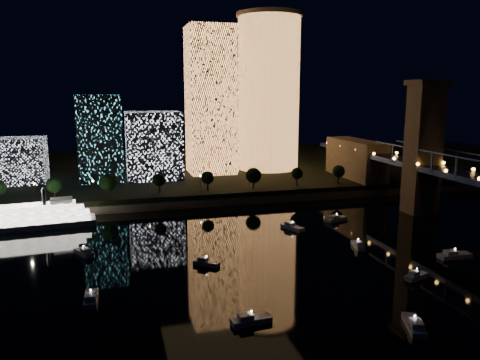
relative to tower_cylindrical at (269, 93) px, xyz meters
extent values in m
plane|color=black|center=(-32.73, -136.55, -45.22)|extent=(520.00, 520.00, 0.00)
cube|color=black|center=(-32.73, 23.45, -42.72)|extent=(420.00, 160.00, 5.00)
cube|color=#6B5E4C|center=(-32.73, -54.55, -43.72)|extent=(420.00, 6.00, 3.00)
cylinder|color=#EF954C|center=(0.00, 0.00, -1.13)|extent=(32.00, 32.00, 78.19)
cylinder|color=#6B5E4C|center=(0.00, 0.00, 38.97)|extent=(34.00, 34.00, 2.00)
cube|color=#EF954C|center=(-31.88, -3.86, -4.00)|extent=(22.77, 22.77, 72.44)
cube|color=white|center=(-61.53, -12.83, -24.48)|extent=(25.58, 21.64, 31.48)
cube|color=#5CEAFB|center=(-85.59, -9.64, -20.53)|extent=(19.69, 25.60, 39.38)
cube|color=white|center=(-120.27, -9.50, -30.02)|extent=(20.41, 18.55, 20.41)
cube|color=#6B5E4C|center=(32.27, -86.55, -21.22)|extent=(11.00, 9.00, 48.00)
cube|color=#6B5E4C|center=(32.27, -86.55, 3.78)|extent=(13.00, 11.00, 2.00)
cube|color=#6B5E4C|center=(32.27, -36.55, -33.72)|extent=(12.00, 40.00, 23.00)
cube|color=#162148|center=(27.27, -100.55, -23.72)|extent=(0.50, 0.50, 7.00)
cube|color=#162148|center=(27.27, -76.55, -23.72)|extent=(0.50, 0.50, 7.00)
sphere|color=#FB9C37|center=(26.77, -91.55, -25.42)|extent=(1.20, 1.20, 1.20)
sphere|color=#FB9C37|center=(26.77, -46.55, -25.42)|extent=(1.20, 1.20, 1.20)
cube|color=silver|center=(-108.95, -70.44, -44.14)|extent=(44.05, 13.96, 2.17)
cube|color=white|center=(-108.95, -70.44, -42.06)|extent=(40.37, 12.73, 1.98)
cube|color=white|center=(-108.95, -70.44, -40.08)|extent=(36.69, 11.49, 1.98)
cube|color=white|center=(-108.95, -70.44, -38.09)|extent=(31.22, 10.08, 1.98)
cube|color=silver|center=(-98.17, -69.42, -36.38)|extent=(7.70, 6.07, 1.62)
cylinder|color=black|center=(-103.39, -71.73, -34.39)|extent=(1.26, 1.26, 5.41)
cylinder|color=black|center=(-103.73, -68.14, -34.39)|extent=(1.26, 1.26, 5.41)
cube|color=silver|center=(-86.32, -134.76, -44.62)|extent=(3.00, 8.84, 1.20)
cube|color=silver|center=(-86.35, -136.08, -43.52)|extent=(2.35, 3.12, 1.00)
sphere|color=white|center=(-86.32, -134.76, -42.62)|extent=(0.36, 0.36, 0.36)
cube|color=silver|center=(-3.66, -89.11, -44.62)|extent=(9.06, 5.55, 1.20)
cube|color=silver|center=(-4.88, -89.55, -43.52)|extent=(3.61, 3.14, 1.00)
sphere|color=white|center=(-3.66, -89.11, -42.62)|extent=(0.36, 0.36, 0.36)
cube|color=silver|center=(-11.05, -117.66, -44.62)|extent=(3.47, 7.12, 1.20)
cube|color=silver|center=(-11.25, -118.66, -43.52)|extent=(2.21, 2.69, 1.00)
sphere|color=white|center=(-11.05, -117.66, -42.62)|extent=(0.36, 0.36, 0.36)
cube|color=silver|center=(-8.82, -142.75, -44.62)|extent=(7.11, 4.12, 1.20)
cube|color=silver|center=(-9.79, -143.05, -43.52)|extent=(2.79, 2.40, 1.00)
sphere|color=white|center=(-8.82, -142.75, -42.62)|extent=(0.36, 0.36, 0.36)
cube|color=silver|center=(-22.84, -94.70, -44.62)|extent=(6.04, 9.36, 1.20)
cube|color=silver|center=(-23.35, -93.46, -43.52)|extent=(3.34, 3.78, 1.00)
sphere|color=white|center=(-22.84, -94.70, -42.62)|extent=(0.36, 0.36, 0.36)
cube|color=silver|center=(-57.44, -120.19, -44.62)|extent=(7.01, 6.13, 1.20)
cube|color=silver|center=(-58.29, -119.54, -43.52)|extent=(3.09, 2.98, 1.00)
sphere|color=white|center=(-57.44, -120.19, -42.62)|extent=(0.36, 0.36, 0.36)
cube|color=silver|center=(-54.88, -153.76, -44.62)|extent=(8.42, 3.39, 1.20)
cube|color=silver|center=(-56.11, -153.88, -43.52)|extent=(3.06, 2.40, 1.00)
sphere|color=white|center=(-54.88, -153.76, -42.62)|extent=(0.36, 0.36, 0.36)
cube|color=silver|center=(-24.57, -163.98, -44.62)|extent=(5.86, 9.35, 1.20)
cube|color=silver|center=(-25.05, -165.23, -43.52)|extent=(3.28, 3.74, 1.00)
sphere|color=white|center=(-24.57, -163.98, -42.62)|extent=(0.36, 0.36, 0.36)
cube|color=silver|center=(10.78, -132.49, -44.62)|extent=(9.52, 3.09, 1.20)
cube|color=silver|center=(9.36, -132.48, -43.52)|extent=(3.34, 2.49, 1.00)
sphere|color=white|center=(10.78, -132.49, -42.62)|extent=(0.36, 0.36, 0.36)
cube|color=silver|center=(-89.57, -102.88, -44.62)|extent=(5.90, 7.88, 1.20)
cube|color=silver|center=(-89.00, -103.89, -43.52)|extent=(3.05, 3.31, 1.00)
sphere|color=white|center=(-89.57, -102.88, -42.62)|extent=(0.36, 0.36, 0.36)
cylinder|color=black|center=(-102.73, -48.55, -38.22)|extent=(0.70, 0.70, 4.00)
sphere|color=black|center=(-102.73, -48.55, -34.72)|extent=(6.12, 6.12, 6.12)
cylinder|color=black|center=(-82.73, -48.55, -38.22)|extent=(0.70, 0.70, 4.00)
sphere|color=black|center=(-82.73, -48.55, -34.72)|extent=(6.93, 6.93, 6.93)
cylinder|color=black|center=(-62.73, -48.55, -38.22)|extent=(0.70, 0.70, 4.00)
sphere|color=black|center=(-62.73, -48.55, -34.72)|extent=(5.17, 5.17, 5.17)
cylinder|color=black|center=(-42.73, -48.55, -38.22)|extent=(0.70, 0.70, 4.00)
sphere|color=black|center=(-42.73, -48.55, -34.72)|extent=(5.41, 5.41, 5.41)
cylinder|color=black|center=(-22.73, -48.55, -38.22)|extent=(0.70, 0.70, 4.00)
sphere|color=black|center=(-22.73, -48.55, -34.72)|extent=(6.73, 6.73, 6.73)
cylinder|color=black|center=(-2.73, -48.55, -38.22)|extent=(0.70, 0.70, 4.00)
sphere|color=black|center=(-2.73, -48.55, -34.72)|extent=(5.17, 5.17, 5.17)
cylinder|color=black|center=(17.27, -48.55, -38.22)|extent=(0.70, 0.70, 4.00)
sphere|color=black|center=(17.27, -48.55, -34.72)|extent=(5.64, 5.64, 5.64)
cylinder|color=black|center=(-110.73, -42.55, -37.72)|extent=(0.24, 0.24, 5.00)
sphere|color=#FFCC7F|center=(-110.73, -42.55, -34.92)|extent=(0.70, 0.70, 0.70)
cylinder|color=black|center=(-88.73, -42.55, -37.72)|extent=(0.24, 0.24, 5.00)
sphere|color=#FFCC7F|center=(-88.73, -42.55, -34.92)|extent=(0.70, 0.70, 0.70)
cylinder|color=black|center=(-66.73, -42.55, -37.72)|extent=(0.24, 0.24, 5.00)
sphere|color=#FFCC7F|center=(-66.73, -42.55, -34.92)|extent=(0.70, 0.70, 0.70)
cylinder|color=black|center=(-44.73, -42.55, -37.72)|extent=(0.24, 0.24, 5.00)
sphere|color=#FFCC7F|center=(-44.73, -42.55, -34.92)|extent=(0.70, 0.70, 0.70)
cylinder|color=black|center=(-22.73, -42.55, -37.72)|extent=(0.24, 0.24, 5.00)
sphere|color=#FFCC7F|center=(-22.73, -42.55, -34.92)|extent=(0.70, 0.70, 0.70)
cylinder|color=black|center=(-0.73, -42.55, -37.72)|extent=(0.24, 0.24, 5.00)
sphere|color=#FFCC7F|center=(-0.73, -42.55, -34.92)|extent=(0.70, 0.70, 0.70)
camera|label=1|loc=(-79.77, -236.89, 0.48)|focal=35.00mm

